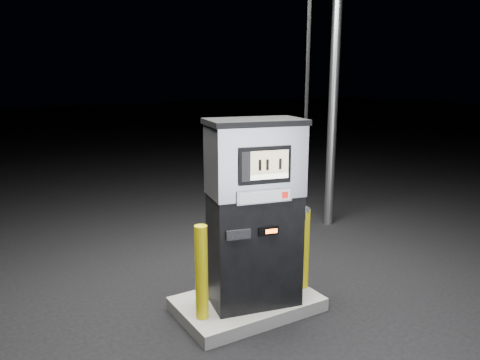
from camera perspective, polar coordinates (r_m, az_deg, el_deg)
ground at (r=5.65m, az=0.87°, el=-15.54°), size 80.00×80.00×0.00m
pump_island at (r=5.61m, az=0.87°, el=-14.87°), size 1.60×1.00×0.15m
fuel_dispenser at (r=5.12m, az=1.81°, el=-3.86°), size 1.19×0.81×4.30m
bollard_left at (r=4.98m, az=-4.71°, el=-11.18°), size 0.18×0.18×1.02m
bollard_right at (r=5.71m, az=7.78°, el=-8.33°), size 0.14×0.14×0.97m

